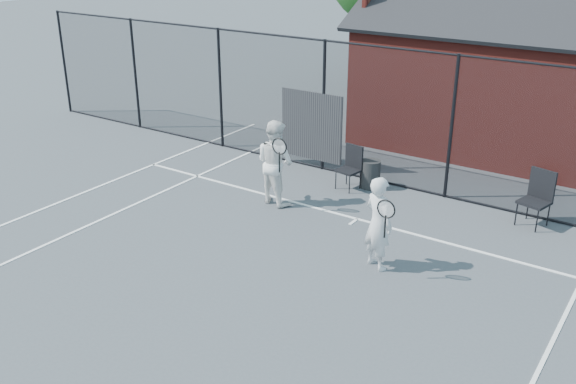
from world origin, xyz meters
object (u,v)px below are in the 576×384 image
Objects in this scene: player_front at (378,223)px; waste_bin at (370,174)px; clubhouse at (490,82)px; chair_left at (348,169)px; chair_right at (535,200)px; player_back at (275,162)px.

player_front reaches higher than waste_bin.
chair_left is (-1.41, -4.73, -1.14)m from clubhouse.
chair_left is at bearing -160.47° from chair_right.
clubhouse is 4.71m from waste_bin.
waste_bin is at bearing 118.78° from player_front.
clubhouse reaches higher than waste_bin.
chair_left reaches higher than waste_bin.
clubhouse is at bearing 82.87° from chair_left.
clubhouse is 3.74× the size of player_back.
player_front is at bearing -85.09° from clubhouse.
player_back reaches higher than chair_right.
player_back is at bearing -144.57° from chair_right.
player_front is 1.52× the size of chair_right.
waste_bin is (-1.05, -4.40, -1.30)m from clubhouse.
clubhouse is 6.98× the size of chair_left.
player_back is at bearing -125.17° from waste_bin.
clubhouse is at bearing 76.60° from waste_bin.
player_front is 1.72× the size of chair_left.
waste_bin is at bearing -103.40° from clubhouse.
player_back reaches higher than chair_left.
chair_right is 3.43m from waste_bin.
player_back is (-2.95, 1.29, 0.07)m from player_front.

